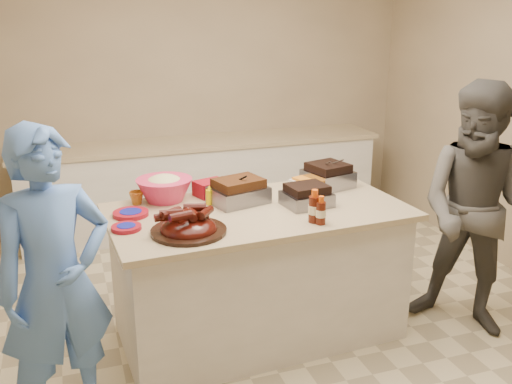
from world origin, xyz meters
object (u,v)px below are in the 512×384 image
object	(u,v)px
island	(258,332)
bbq_bottle_b	(320,224)
mustard_bottle	(210,204)
guest_gray	(465,326)
rib_platter	(189,233)
bbq_bottle_a	(314,222)
plastic_cup	(137,204)
roasting_pan	(327,186)
coleslaw_bowl	(165,200)

from	to	relation	value
island	bbq_bottle_b	xyz separation A→B (m)	(0.26, -0.38, 0.90)
bbq_bottle_b	mustard_bottle	xyz separation A→B (m)	(-0.54, 0.57, 0.00)
island	guest_gray	world-z (taller)	island
rib_platter	bbq_bottle_a	world-z (taller)	bbq_bottle_a
bbq_bottle_b	rib_platter	bearing A→B (deg)	171.33
bbq_bottle_a	bbq_bottle_b	bearing A→B (deg)	-61.55
rib_platter	plastic_cup	xyz separation A→B (m)	(-0.21, 0.61, 0.00)
roasting_pan	bbq_bottle_a	distance (m)	0.75
plastic_cup	guest_gray	bearing A→B (deg)	-19.27
guest_gray	bbq_bottle_a	bearing A→B (deg)	-133.87
rib_platter	island	bearing A→B (deg)	26.49
bbq_bottle_b	mustard_bottle	bearing A→B (deg)	133.35
rib_platter	mustard_bottle	bearing A→B (deg)	61.93
rib_platter	mustard_bottle	size ratio (longest dim) A/B	3.35
coleslaw_bowl	guest_gray	size ratio (longest dim) A/B	0.22
roasting_pan	coleslaw_bowl	distance (m)	1.18
roasting_pan	coleslaw_bowl	size ratio (longest dim) A/B	0.78
rib_platter	roasting_pan	distance (m)	1.28
island	bbq_bottle_a	world-z (taller)	bbq_bottle_a
island	roasting_pan	world-z (taller)	roasting_pan
bbq_bottle_a	bbq_bottle_b	size ratio (longest dim) A/B	1.17
island	bbq_bottle_b	bearing A→B (deg)	-58.07
roasting_pan	guest_gray	xyz separation A→B (m)	(0.77, -0.70, -0.90)
roasting_pan	bbq_bottle_b	world-z (taller)	bbq_bottle_b
bbq_bottle_b	guest_gray	size ratio (longest dim) A/B	0.10
mustard_bottle	roasting_pan	bearing A→B (deg)	6.68
coleslaw_bowl	plastic_cup	xyz separation A→B (m)	(-0.19, -0.02, -0.00)
mustard_bottle	bbq_bottle_b	bearing A→B (deg)	-46.65
roasting_pan	plastic_cup	size ratio (longest dim) A/B	3.10
rib_platter	bbq_bottle_b	distance (m)	0.79
island	roasting_pan	size ratio (longest dim) A/B	6.45
rib_platter	guest_gray	xyz separation A→B (m)	(1.92, -0.14, -0.90)
rib_platter	roasting_pan	bearing A→B (deg)	25.86
coleslaw_bowl	mustard_bottle	bearing A→B (deg)	-32.98
plastic_cup	mustard_bottle	bearing A→B (deg)	-18.77
roasting_pan	mustard_bottle	xyz separation A→B (m)	(-0.91, -0.11, 0.00)
island	coleslaw_bowl	world-z (taller)	coleslaw_bowl
rib_platter	mustard_bottle	xyz separation A→B (m)	(0.24, 0.45, 0.00)
rib_platter	guest_gray	distance (m)	2.13
mustard_bottle	island	bearing A→B (deg)	-35.34
plastic_cup	roasting_pan	bearing A→B (deg)	-2.01
guest_gray	bbq_bottle_b	bearing A→B (deg)	-131.76
island	bbq_bottle_a	xyz separation A→B (m)	(0.24, -0.33, 0.90)
mustard_bottle	guest_gray	bearing A→B (deg)	-19.41
bbq_bottle_b	plastic_cup	size ratio (longest dim) A/B	1.84
rib_platter	mustard_bottle	world-z (taller)	rib_platter
bbq_bottle_a	mustard_bottle	size ratio (longest dim) A/B	1.56
bbq_bottle_a	guest_gray	xyz separation A→B (m)	(1.17, -0.07, -0.90)
bbq_bottle_a	plastic_cup	world-z (taller)	bbq_bottle_a
bbq_bottle_a	bbq_bottle_b	world-z (taller)	bbq_bottle_a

